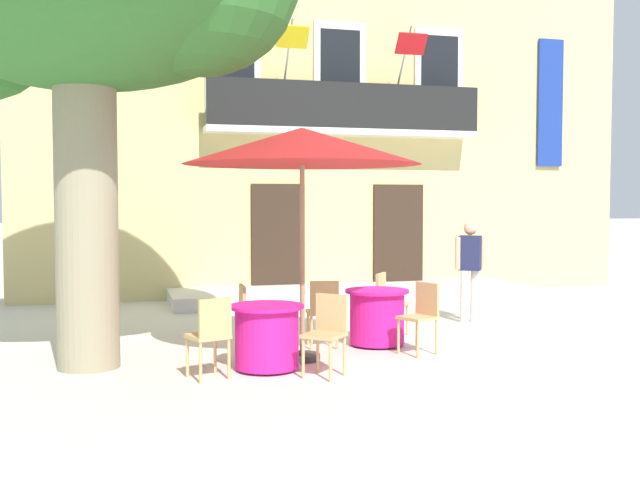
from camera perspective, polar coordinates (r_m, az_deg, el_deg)
ground_plane at (r=10.80m, az=5.82°, el=-7.48°), size 120.00×120.00×0.00m
building_facade at (r=17.56m, az=-0.41°, el=8.85°), size 13.00×5.09×7.50m
entrance_step_platform at (r=14.81m, az=2.44°, el=-4.11°), size 7.07×1.80×0.25m
cafe_table_near_tree at (r=10.23m, az=4.35°, el=-5.83°), size 0.86×0.86×0.76m
cafe_chair_near_tree_0 at (r=10.94m, az=5.16°, el=-4.53°), size 0.56×0.56×0.91m
cafe_chair_near_tree_1 at (r=9.99m, az=0.24°, el=-5.24°), size 0.44×0.44×0.91m
cafe_chair_near_tree_2 at (r=9.74m, az=7.73°, el=-5.48°), size 0.53×0.53×0.91m
cafe_table_middle at (r=8.77m, az=-4.06°, el=-7.31°), size 0.86×0.86×0.76m
cafe_chair_middle_0 at (r=8.44m, az=0.55°, el=-6.77°), size 0.57×0.57×0.91m
cafe_chair_middle_1 at (r=9.47m, az=-5.29°, el=-5.71°), size 0.41×0.41×0.91m
cafe_chair_middle_2 at (r=8.33m, az=-8.30°, el=-6.93°), size 0.51×0.51×0.91m
cafe_umbrella at (r=9.17m, az=-1.37°, el=7.07°), size 2.90×2.90×2.85m
pedestrian_near_entrance at (r=12.30m, az=11.33°, el=-1.90°), size 0.53×0.38×1.63m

